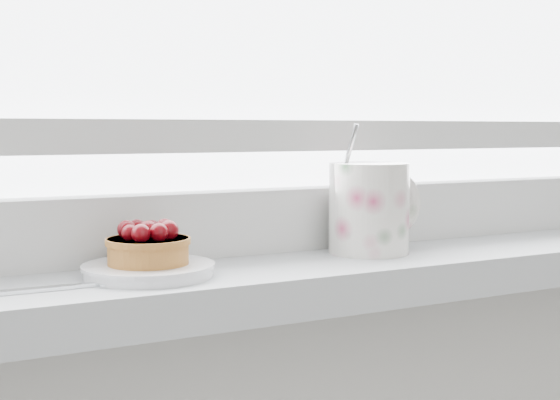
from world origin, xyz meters
TOP-DOWN VIEW (x-y plane):
  - saucer at (-0.09, 1.88)m, footprint 0.12×0.12m
  - raspberry_tart at (-0.09, 1.88)m, footprint 0.08×0.08m
  - floral_mug at (0.17, 1.90)m, footprint 0.13×0.10m
  - fork at (-0.18, 1.86)m, footprint 0.20×0.03m

SIDE VIEW (x-z plane):
  - fork at x=-0.18m, z-range 0.94..0.94m
  - saucer at x=-0.09m, z-range 0.94..0.95m
  - raspberry_tart at x=-0.09m, z-range 0.95..0.99m
  - floral_mug at x=0.17m, z-range 0.92..1.06m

